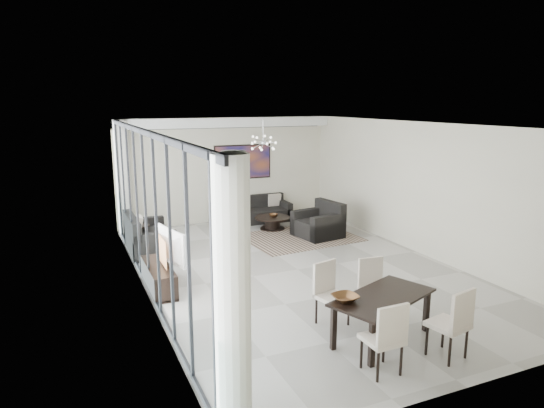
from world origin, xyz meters
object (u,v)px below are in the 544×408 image
tv_console (159,277)px  dining_table (383,302)px  coffee_table (272,222)px  sofa_main (255,213)px  television (165,247)px

tv_console → dining_table: dining_table is taller
coffee_table → sofa_main: (-0.11, 0.95, 0.05)m
coffee_table → television: television is taller
television → dining_table: (2.38, -3.26, -0.19)m
coffee_table → television: 4.55m
television → dining_table: 4.03m
sofa_main → dining_table: sofa_main is taller
sofa_main → television: bearing=-130.2°
sofa_main → tv_console: size_ratio=1.36×
tv_console → television: (0.16, 0.07, 0.54)m
coffee_table → sofa_main: sofa_main is taller
sofa_main → tv_console: 5.27m
coffee_table → tv_console: 4.68m
coffee_table → tv_console: bearing=-139.7°
dining_table → tv_console: bearing=128.5°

